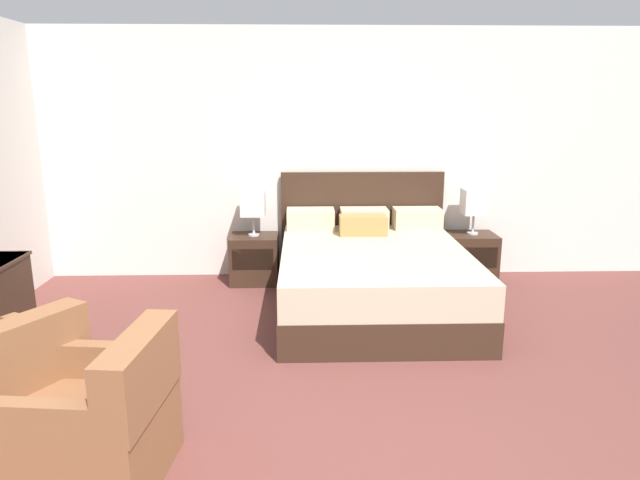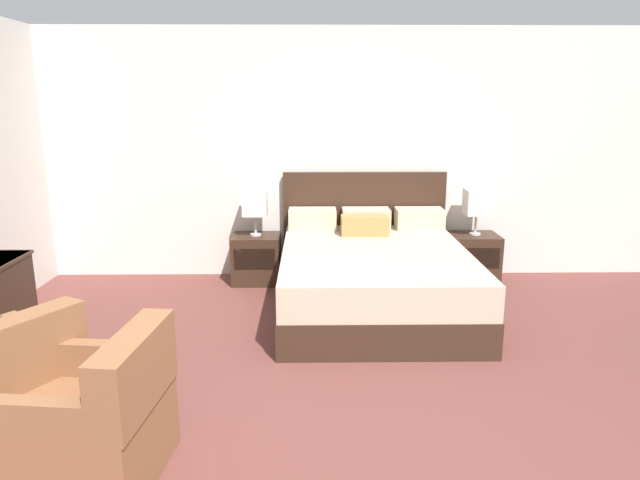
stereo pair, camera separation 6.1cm
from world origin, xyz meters
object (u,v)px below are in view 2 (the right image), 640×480
at_px(nightstand_left, 256,259).
at_px(table_lamp_right, 477,203).
at_px(nightstand_right, 473,258).
at_px(bed, 373,274).
at_px(armchair_companion, 94,426).
at_px(armchair_by_window, 1,395).
at_px(table_lamp_left, 255,203).

xyz_separation_m(nightstand_left, table_lamp_right, (2.21, 0.00, 0.57)).
distance_m(nightstand_left, nightstand_right, 2.21).
height_order(bed, armchair_companion, bed).
distance_m(bed, table_lamp_right, 1.44).
bearing_deg(armchair_by_window, table_lamp_left, 68.82).
bearing_deg(nightstand_left, nightstand_right, 0.00).
relative_size(armchair_by_window, armchair_companion, 1.24).
height_order(table_lamp_left, armchair_companion, table_lamp_left).
relative_size(table_lamp_right, armchair_companion, 0.61).
xyz_separation_m(bed, table_lamp_left, (-1.10, 0.76, 0.51)).
height_order(nightstand_left, nightstand_right, same).
bearing_deg(nightstand_right, nightstand_left, 180.00).
bearing_deg(bed, table_lamp_right, 34.61).
height_order(nightstand_right, armchair_companion, armchair_companion).
xyz_separation_m(bed, armchair_by_window, (-2.19, -2.05, -0.02)).
distance_m(nightstand_left, table_lamp_right, 2.28).
relative_size(bed, nightstand_right, 4.32).
bearing_deg(table_lamp_left, armchair_by_window, -111.18).
distance_m(table_lamp_left, table_lamp_right, 2.21).
relative_size(bed, table_lamp_right, 4.56).
bearing_deg(armchair_companion, bed, 55.93).
height_order(nightstand_left, table_lamp_left, table_lamp_left).
relative_size(table_lamp_left, armchair_companion, 0.61).
relative_size(nightstand_left, armchair_by_window, 0.52).
bearing_deg(nightstand_right, armchair_companion, -130.88).
height_order(nightstand_right, armchair_by_window, armchair_by_window).
height_order(bed, nightstand_left, bed).
relative_size(nightstand_left, armchair_companion, 0.64).
bearing_deg(table_lamp_left, nightstand_right, -0.04).
height_order(table_lamp_right, armchair_companion, table_lamp_right).
bearing_deg(nightstand_left, table_lamp_right, 0.04).
distance_m(table_lamp_left, armchair_by_window, 3.06).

